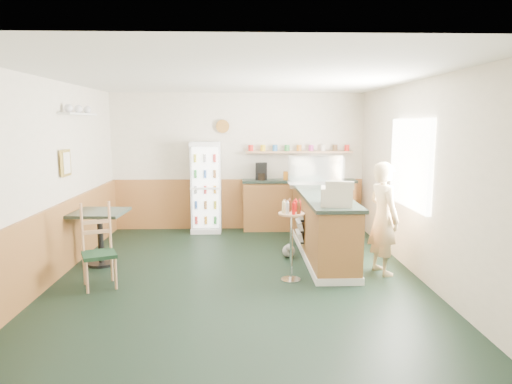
{
  "coord_description": "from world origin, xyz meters",
  "views": [
    {
      "loc": [
        0.06,
        -6.09,
        2.12
      ],
      "look_at": [
        0.28,
        0.6,
        1.1
      ],
      "focal_mm": 32.0,
      "sensor_mm": 36.0,
      "label": 1
    }
  ],
  "objects_px": {
    "display_case": "(315,172)",
    "cafe_table": "(100,227)",
    "drinks_fridge": "(206,187)",
    "cash_register": "(336,196)",
    "condiment_stand": "(291,228)",
    "shopkeeper": "(383,218)",
    "cafe_chair": "(101,243)"
  },
  "relations": [
    {
      "from": "display_case",
      "to": "cafe_table",
      "type": "bearing_deg",
      "value": -161.31
    },
    {
      "from": "drinks_fridge",
      "to": "cafe_table",
      "type": "xyz_separation_m",
      "value": [
        -1.42,
        -2.12,
        -0.3
      ]
    },
    {
      "from": "drinks_fridge",
      "to": "cash_register",
      "type": "bearing_deg",
      "value": -54.37
    },
    {
      "from": "condiment_stand",
      "to": "cafe_table",
      "type": "relative_size",
      "value": 1.33
    },
    {
      "from": "display_case",
      "to": "shopkeeper",
      "type": "xyz_separation_m",
      "value": [
        0.7,
        -1.66,
        -0.48
      ]
    },
    {
      "from": "cafe_table",
      "to": "display_case",
      "type": "bearing_deg",
      "value": 18.69
    },
    {
      "from": "drinks_fridge",
      "to": "condiment_stand",
      "type": "bearing_deg",
      "value": -64.99
    },
    {
      "from": "cash_register",
      "to": "cafe_chair",
      "type": "distance_m",
      "value": 3.19
    },
    {
      "from": "display_case",
      "to": "drinks_fridge",
      "type": "bearing_deg",
      "value": 153.96
    },
    {
      "from": "drinks_fridge",
      "to": "shopkeeper",
      "type": "bearing_deg",
      "value": -44.49
    },
    {
      "from": "cafe_table",
      "to": "cafe_chair",
      "type": "distance_m",
      "value": 0.91
    },
    {
      "from": "shopkeeper",
      "to": "display_case",
      "type": "bearing_deg",
      "value": 6.44
    },
    {
      "from": "shopkeeper",
      "to": "drinks_fridge",
      "type": "bearing_deg",
      "value": 29.14
    },
    {
      "from": "display_case",
      "to": "cash_register",
      "type": "distance_m",
      "value": 1.8
    },
    {
      "from": "drinks_fridge",
      "to": "cafe_table",
      "type": "distance_m",
      "value": 2.57
    },
    {
      "from": "drinks_fridge",
      "to": "shopkeeper",
      "type": "relative_size",
      "value": 1.11
    },
    {
      "from": "cafe_table",
      "to": "cafe_chair",
      "type": "relative_size",
      "value": 0.75
    },
    {
      "from": "drinks_fridge",
      "to": "shopkeeper",
      "type": "distance_m",
      "value": 3.76
    },
    {
      "from": "cash_register",
      "to": "cafe_chair",
      "type": "height_order",
      "value": "cash_register"
    },
    {
      "from": "display_case",
      "to": "shopkeeper",
      "type": "relative_size",
      "value": 0.59
    },
    {
      "from": "shopkeeper",
      "to": "condiment_stand",
      "type": "xyz_separation_m",
      "value": [
        -1.32,
        -0.27,
        -0.06
      ]
    },
    {
      "from": "drinks_fridge",
      "to": "display_case",
      "type": "height_order",
      "value": "drinks_fridge"
    },
    {
      "from": "cafe_table",
      "to": "condiment_stand",
      "type": "bearing_deg",
      "value": -15.81
    },
    {
      "from": "cash_register",
      "to": "condiment_stand",
      "type": "relative_size",
      "value": 0.4
    },
    {
      "from": "drinks_fridge",
      "to": "condiment_stand",
      "type": "xyz_separation_m",
      "value": [
        1.35,
        -2.9,
        -0.15
      ]
    },
    {
      "from": "condiment_stand",
      "to": "cafe_chair",
      "type": "xyz_separation_m",
      "value": [
        -2.51,
        -0.08,
        -0.16
      ]
    },
    {
      "from": "cash_register",
      "to": "cafe_table",
      "type": "height_order",
      "value": "cash_register"
    },
    {
      "from": "cash_register",
      "to": "cafe_table",
      "type": "bearing_deg",
      "value": 179.99
    },
    {
      "from": "cash_register",
      "to": "shopkeeper",
      "type": "bearing_deg",
      "value": 21.15
    },
    {
      "from": "display_case",
      "to": "shopkeeper",
      "type": "height_order",
      "value": "shopkeeper"
    },
    {
      "from": "cafe_chair",
      "to": "drinks_fridge",
      "type": "bearing_deg",
      "value": 45.6
    },
    {
      "from": "display_case",
      "to": "cafe_chair",
      "type": "height_order",
      "value": "display_case"
    }
  ]
}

